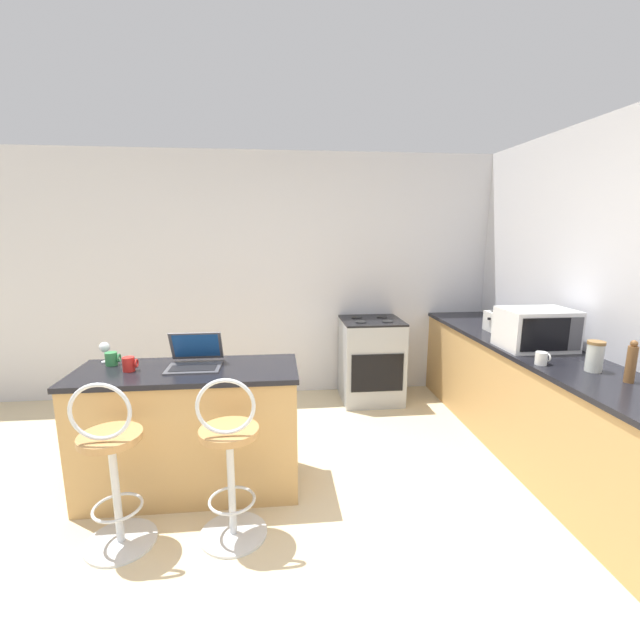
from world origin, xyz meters
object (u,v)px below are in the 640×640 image
at_px(laptop, 195,358).
at_px(toaster, 502,322).
at_px(bar_stool_near, 112,470).
at_px(microwave, 536,329).
at_px(wine_glass_tall, 105,348).
at_px(mug_red, 129,364).
at_px(stove_range, 371,360).
at_px(pepper_mill, 631,362).
at_px(bar_stool_far, 230,463).
at_px(mug_green, 112,359).
at_px(storage_jar, 595,356).
at_px(mug_white, 542,358).
at_px(mug_blue, 492,316).

height_order(laptop, toaster, laptop).
relative_size(bar_stool_near, microwave, 1.93).
distance_m(laptop, toaster, 2.72).
height_order(wine_glass_tall, mug_red, wine_glass_tall).
bearing_deg(stove_range, pepper_mill, -60.88).
bearing_deg(bar_stool_near, laptop, 58.30).
height_order(laptop, pepper_mill, pepper_mill).
bearing_deg(wine_glass_tall, mug_red, -43.98).
bearing_deg(laptop, bar_stool_near, -121.70).
distance_m(laptop, mug_red, 0.42).
relative_size(bar_stool_far, laptop, 2.89).
distance_m(bar_stool_near, mug_green, 0.84).
distance_m(bar_stool_far, storage_jar, 2.41).
relative_size(mug_red, mug_white, 1.00).
height_order(bar_stool_near, mug_blue, bar_stool_near).
bearing_deg(mug_white, stove_range, 116.51).
height_order(microwave, mug_blue, microwave).
bearing_deg(storage_jar, microwave, 94.99).
relative_size(bar_stool_near, toaster, 3.73).
xyz_separation_m(laptop, wine_glass_tall, (-0.64, 0.16, 0.04)).
distance_m(mug_red, mug_white, 2.79).
bearing_deg(stove_range, wine_glass_tall, -150.09).
xyz_separation_m(bar_stool_near, mug_white, (2.74, 0.38, 0.45)).
distance_m(wine_glass_tall, mug_white, 3.04).
bearing_deg(microwave, bar_stool_far, -161.19).
bearing_deg(mug_green, storage_jar, -8.37).
bearing_deg(laptop, microwave, 4.11).
distance_m(bar_stool_near, pepper_mill, 3.10).
bearing_deg(microwave, wine_glass_tall, -179.63).
bearing_deg(mug_red, mug_blue, 22.43).
height_order(toaster, stove_range, toaster).
bearing_deg(bar_stool_far, mug_red, 141.99).
bearing_deg(toaster, bar_stool_far, -149.97).
relative_size(bar_stool_near, stove_range, 1.15).
relative_size(bar_stool_far, mug_green, 10.41).
height_order(microwave, storage_jar, microwave).
bearing_deg(mug_blue, storage_jar, -95.67).
bearing_deg(mug_green, pepper_mill, -11.93).
distance_m(stove_range, pepper_mill, 2.40).
distance_m(mug_green, mug_red, 0.22).
bearing_deg(pepper_mill, mug_blue, 86.90).
bearing_deg(laptop, mug_green, 171.60).
height_order(mug_green, pepper_mill, pepper_mill).
xyz_separation_m(pepper_mill, mug_white, (-0.31, 0.39, -0.08)).
height_order(bar_stool_near, storage_jar, storage_jar).
relative_size(laptop, pepper_mill, 1.33).
distance_m(bar_stool_far, wine_glass_tall, 1.30).
bearing_deg(microwave, pepper_mill, -81.90).
height_order(bar_stool_near, stove_range, bar_stool_near).
bearing_deg(bar_stool_near, bar_stool_far, 0.00).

